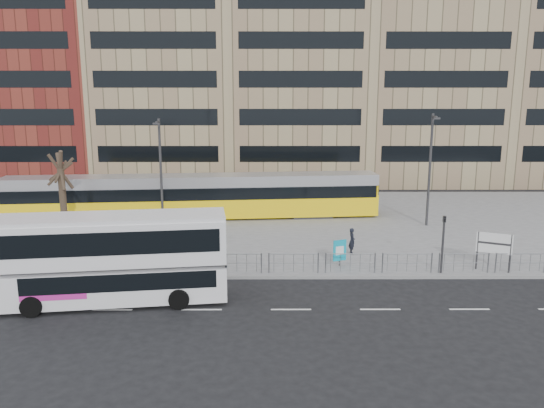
{
  "coord_description": "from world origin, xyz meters",
  "views": [
    {
      "loc": [
        1.07,
        -26.21,
        9.49
      ],
      "look_at": [
        1.18,
        6.0,
        2.74
      ],
      "focal_mm": 35.0,
      "sensor_mm": 36.0,
      "label": 1
    }
  ],
  "objects_px": {
    "double_decker_bus": "(111,256)",
    "traffic_light_east": "(443,237)",
    "traffic_light_west": "(115,237)",
    "ad_panel": "(340,251)",
    "lamp_post_east": "(430,165)",
    "lamp_post_west": "(161,168)",
    "bare_tree": "(59,148)",
    "station_sign": "(494,245)",
    "tram": "(194,197)",
    "pedestrian": "(352,241)"
  },
  "relations": [
    {
      "from": "traffic_light_west",
      "to": "station_sign",
      "type": "bearing_deg",
      "value": 7.11
    },
    {
      "from": "ad_panel",
      "to": "pedestrian",
      "type": "height_order",
      "value": "pedestrian"
    },
    {
      "from": "tram",
      "to": "station_sign",
      "type": "distance_m",
      "value": 21.6
    },
    {
      "from": "traffic_light_east",
      "to": "lamp_post_east",
      "type": "height_order",
      "value": "lamp_post_east"
    },
    {
      "from": "lamp_post_west",
      "to": "lamp_post_east",
      "type": "height_order",
      "value": "lamp_post_east"
    },
    {
      "from": "ad_panel",
      "to": "pedestrian",
      "type": "distance_m",
      "value": 2.48
    },
    {
      "from": "tram",
      "to": "station_sign",
      "type": "relative_size",
      "value": 13.53
    },
    {
      "from": "pedestrian",
      "to": "lamp_post_west",
      "type": "bearing_deg",
      "value": 53.57
    },
    {
      "from": "lamp_post_east",
      "to": "traffic_light_east",
      "type": "bearing_deg",
      "value": -102.17
    },
    {
      "from": "bare_tree",
      "to": "pedestrian",
      "type": "bearing_deg",
      "value": -11.16
    },
    {
      "from": "station_sign",
      "to": "lamp_post_east",
      "type": "xyz_separation_m",
      "value": [
        -0.62,
        9.99,
        2.92
      ]
    },
    {
      "from": "lamp_post_west",
      "to": "bare_tree",
      "type": "relative_size",
      "value": 0.96
    },
    {
      "from": "ad_panel",
      "to": "pedestrian",
      "type": "relative_size",
      "value": 0.94
    },
    {
      "from": "traffic_light_east",
      "to": "lamp_post_west",
      "type": "height_order",
      "value": "lamp_post_west"
    },
    {
      "from": "station_sign",
      "to": "bare_tree",
      "type": "relative_size",
      "value": 0.26
    },
    {
      "from": "double_decker_bus",
      "to": "pedestrian",
      "type": "height_order",
      "value": "double_decker_bus"
    },
    {
      "from": "station_sign",
      "to": "traffic_light_east",
      "type": "bearing_deg",
      "value": -149.44
    },
    {
      "from": "double_decker_bus",
      "to": "traffic_light_east",
      "type": "bearing_deg",
      "value": 5.07
    },
    {
      "from": "ad_panel",
      "to": "traffic_light_east",
      "type": "xyz_separation_m",
      "value": [
        5.24,
        -1.2,
        1.12
      ]
    },
    {
      "from": "traffic_light_west",
      "to": "bare_tree",
      "type": "relative_size",
      "value": 0.39
    },
    {
      "from": "station_sign",
      "to": "traffic_light_east",
      "type": "height_order",
      "value": "traffic_light_east"
    },
    {
      "from": "ad_panel",
      "to": "bare_tree",
      "type": "relative_size",
      "value": 0.18
    },
    {
      "from": "traffic_light_west",
      "to": "double_decker_bus",
      "type": "bearing_deg",
      "value": -70.19
    },
    {
      "from": "station_sign",
      "to": "tram",
      "type": "bearing_deg",
      "value": 169.53
    },
    {
      "from": "double_decker_bus",
      "to": "pedestrian",
      "type": "xyz_separation_m",
      "value": [
        12.05,
        7.11,
        -1.31
      ]
    },
    {
      "from": "ad_panel",
      "to": "bare_tree",
      "type": "height_order",
      "value": "bare_tree"
    },
    {
      "from": "ad_panel",
      "to": "traffic_light_west",
      "type": "relative_size",
      "value": 0.47
    },
    {
      "from": "lamp_post_west",
      "to": "traffic_light_west",
      "type": "bearing_deg",
      "value": -92.04
    },
    {
      "from": "traffic_light_west",
      "to": "traffic_light_east",
      "type": "xyz_separation_m",
      "value": [
        17.15,
        0.0,
        0.0
      ]
    },
    {
      "from": "tram",
      "to": "pedestrian",
      "type": "xyz_separation_m",
      "value": [
        10.63,
        -9.22,
        -0.88
      ]
    },
    {
      "from": "double_decker_bus",
      "to": "ad_panel",
      "type": "distance_m",
      "value": 12.11
    },
    {
      "from": "ad_panel",
      "to": "bare_tree",
      "type": "bearing_deg",
      "value": 139.87
    },
    {
      "from": "double_decker_bus",
      "to": "bare_tree",
      "type": "relative_size",
      "value": 1.33
    },
    {
      "from": "traffic_light_west",
      "to": "bare_tree",
      "type": "bearing_deg",
      "value": 133.54
    },
    {
      "from": "station_sign",
      "to": "traffic_light_east",
      "type": "distance_m",
      "value": 2.91
    },
    {
      "from": "double_decker_bus",
      "to": "bare_tree",
      "type": "height_order",
      "value": "bare_tree"
    },
    {
      "from": "tram",
      "to": "traffic_light_west",
      "type": "bearing_deg",
      "value": -105.52
    },
    {
      "from": "traffic_light_east",
      "to": "tram",
      "type": "bearing_deg",
      "value": 141.39
    },
    {
      "from": "ad_panel",
      "to": "lamp_post_west",
      "type": "relative_size",
      "value": 0.19
    },
    {
      "from": "ad_panel",
      "to": "lamp_post_east",
      "type": "bearing_deg",
      "value": 29.26
    },
    {
      "from": "pedestrian",
      "to": "lamp_post_east",
      "type": "relative_size",
      "value": 0.19
    },
    {
      "from": "traffic_light_west",
      "to": "bare_tree",
      "type": "distance_m",
      "value": 9.73
    },
    {
      "from": "double_decker_bus",
      "to": "station_sign",
      "type": "bearing_deg",
      "value": 4.11
    },
    {
      "from": "traffic_light_east",
      "to": "bare_tree",
      "type": "xyz_separation_m",
      "value": [
        -22.54,
        7.08,
        3.92
      ]
    },
    {
      "from": "traffic_light_west",
      "to": "lamp_post_west",
      "type": "relative_size",
      "value": 0.41
    },
    {
      "from": "traffic_light_west",
      "to": "traffic_light_east",
      "type": "bearing_deg",
      "value": 6.25
    },
    {
      "from": "station_sign",
      "to": "traffic_light_west",
      "type": "relative_size",
      "value": 0.67
    },
    {
      "from": "traffic_light_west",
      "to": "lamp_post_west",
      "type": "distance_m",
      "value": 10.56
    },
    {
      "from": "traffic_light_west",
      "to": "tram",
      "type": "bearing_deg",
      "value": 85.98
    },
    {
      "from": "lamp_post_west",
      "to": "double_decker_bus",
      "type": "bearing_deg",
      "value": -87.91
    }
  ]
}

